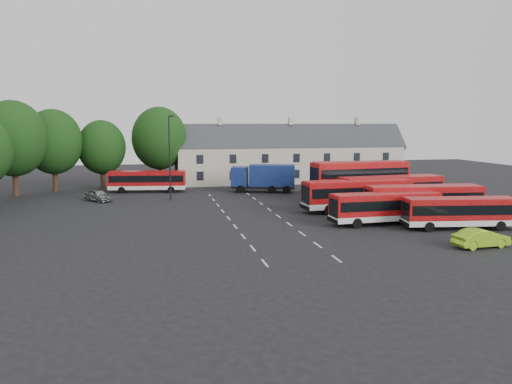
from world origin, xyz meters
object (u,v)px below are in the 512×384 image
(bus_dd_south, at_px, (360,179))
(lime_car, at_px, (481,238))
(bus_row_a, at_px, (460,210))
(box_truck, at_px, (264,177))
(lamppost, at_px, (170,155))
(silver_car, at_px, (98,195))

(bus_dd_south, height_order, lime_car, bus_dd_south)
(bus_dd_south, distance_m, lime_car, 21.92)
(bus_dd_south, bearing_deg, bus_row_a, -86.86)
(box_truck, xyz_separation_m, lamppost, (-12.49, -4.77, 3.30))
(bus_row_a, relative_size, lamppost, 0.99)
(bus_row_a, bearing_deg, bus_dd_south, 107.13)
(box_truck, bearing_deg, silver_car, -153.10)
(bus_dd_south, relative_size, box_truck, 1.34)
(silver_car, relative_size, lamppost, 0.41)
(lime_car, bearing_deg, box_truck, 9.93)
(silver_car, distance_m, lamppost, 9.67)
(bus_row_a, distance_m, box_truck, 28.80)
(bus_dd_south, distance_m, box_truck, 13.97)
(box_truck, relative_size, lamppost, 0.87)
(bus_row_a, bearing_deg, lamppost, 145.98)
(lime_car, bearing_deg, silver_car, 40.46)
(bus_row_a, distance_m, silver_car, 39.53)
(box_truck, bearing_deg, lime_car, -57.57)
(silver_car, height_order, lamppost, lamppost)
(bus_dd_south, xyz_separation_m, silver_car, (-29.88, 6.94, -2.00))
(lamppost, bearing_deg, box_truck, 20.89)
(silver_car, bearing_deg, lime_car, -81.68)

